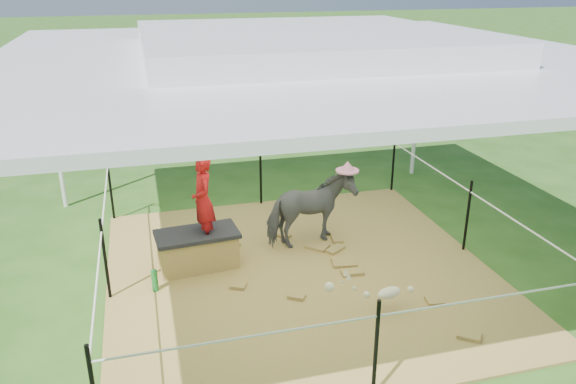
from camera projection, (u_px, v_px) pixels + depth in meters
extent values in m
plane|color=#2D5919|center=(301.00, 273.00, 6.91)|extent=(90.00, 90.00, 0.00)
cube|color=brown|center=(301.00, 272.00, 6.91)|extent=(4.60, 4.60, 0.03)
cylinder|color=silver|center=(54.00, 126.00, 8.41)|extent=(0.07, 0.07, 2.60)
cylinder|color=silver|center=(417.00, 103.00, 9.85)|extent=(0.07, 0.07, 2.60)
cube|color=white|center=(303.00, 55.00, 5.94)|extent=(6.30, 6.30, 0.08)
cube|color=white|center=(303.00, 41.00, 5.89)|extent=(3.30, 3.30, 0.22)
cylinder|color=black|center=(111.00, 189.00, 8.21)|extent=(0.04, 0.04, 1.00)
cylinder|color=black|center=(261.00, 175.00, 8.75)|extent=(0.04, 0.04, 1.00)
cylinder|color=black|center=(393.00, 163.00, 9.29)|extent=(0.04, 0.04, 1.00)
cylinder|color=black|center=(105.00, 260.00, 6.19)|extent=(0.04, 0.04, 1.00)
cylinder|color=black|center=(467.00, 217.00, 7.27)|extent=(0.04, 0.04, 1.00)
cylinder|color=black|center=(376.00, 351.00, 4.71)|extent=(0.04, 0.04, 1.00)
cylinder|color=white|center=(260.00, 154.00, 8.62)|extent=(4.50, 0.02, 0.02)
cylinder|color=white|center=(378.00, 316.00, 4.58)|extent=(4.50, 0.02, 0.02)
cylinder|color=white|center=(471.00, 192.00, 7.14)|extent=(0.02, 4.50, 0.02)
cylinder|color=white|center=(101.00, 232.00, 6.06)|extent=(0.02, 4.50, 0.02)
cube|color=olive|center=(198.00, 251.00, 6.95)|extent=(0.98, 0.55, 0.42)
cube|color=black|center=(197.00, 234.00, 6.86)|extent=(1.04, 0.61, 0.05)
imported|color=red|center=(203.00, 193.00, 6.69)|extent=(0.31, 0.43, 1.13)
cylinder|color=#19742A|center=(155.00, 281.00, 6.44)|extent=(0.08, 0.08, 0.26)
imported|color=#47484C|center=(311.00, 210.00, 7.41)|extent=(1.26, 0.78, 0.99)
cylinder|color=pink|center=(311.00, 170.00, 7.20)|extent=(0.31, 0.31, 0.14)
cylinder|color=#1739B3|center=(373.00, 111.00, 13.13)|extent=(0.69, 0.69, 0.82)
cube|color=brown|center=(296.00, 100.00, 14.63)|extent=(1.61, 1.17, 0.67)
cube|color=#52351C|center=(361.00, 83.00, 16.48)|extent=(2.18, 1.76, 0.81)
imported|color=teal|center=(289.00, 97.00, 13.46)|extent=(0.71, 0.60, 1.29)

